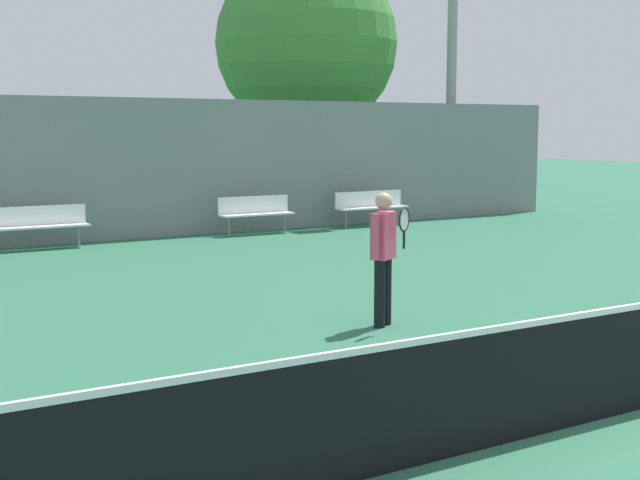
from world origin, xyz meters
TOP-DOWN VIEW (x-y plane):
  - ground_plane at (0.00, 0.00)m, footprint 100.00×100.00m
  - tennis_net at (0.00, 0.00)m, footprint 11.90×0.09m
  - tennis_player at (0.38, 3.96)m, footprint 0.53×0.51m
  - bench_courtside_near at (-1.46, 13.66)m, footprint 2.18×0.40m
  - bench_courtside_far at (3.71, 13.66)m, footprint 1.86×0.40m
  - bench_by_gate at (7.06, 13.66)m, footprint 2.05×0.40m
  - light_pole_far_right at (10.83, 14.98)m, footprint 0.90×0.60m
  - back_fence at (0.00, 14.31)m, footprint 27.32×0.06m
  - tree_green_broad at (7.75, 17.94)m, footprint 5.40×5.40m

SIDE VIEW (x-z plane):
  - ground_plane at x=0.00m, z-range 0.00..0.00m
  - tennis_net at x=0.00m, z-range 0.01..0.98m
  - bench_courtside_far at x=3.71m, z-range 0.12..1.01m
  - bench_by_gate at x=7.06m, z-range 0.12..1.01m
  - bench_courtside_near at x=-1.46m, z-range 0.12..1.01m
  - tennis_player at x=0.38m, z-range 0.12..1.81m
  - back_fence at x=0.00m, z-range 0.00..3.19m
  - tree_green_broad at x=7.75m, z-range 1.15..8.86m
  - light_pole_far_right at x=10.83m, z-range 0.64..10.93m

